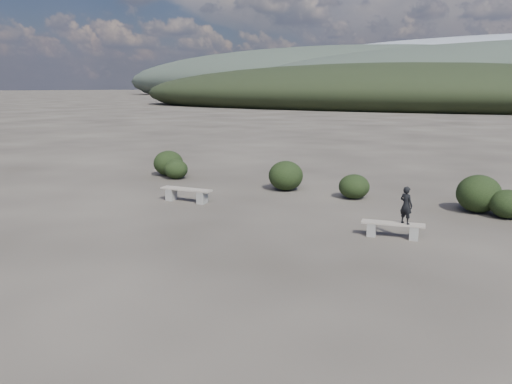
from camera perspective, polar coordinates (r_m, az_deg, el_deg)
The scene contains 10 objects.
ground at distance 12.29m, azimuth -11.46°, elevation -7.57°, with size 1200.00×1200.00×0.00m, color #2E2924.
bench_left at distance 18.07m, azimuth -7.95°, elevation -0.20°, with size 1.98×0.62×0.49m.
bench_right at distance 14.18m, azimuth 15.35°, elevation -4.04°, with size 1.72×0.71×0.42m.
seated_person at distance 14.00m, azimuth 16.78°, elevation -1.45°, with size 0.38×0.25×1.03m, color black.
shrub_a at distance 22.70m, azimuth -9.13°, elevation 2.59°, with size 1.06×1.06×0.87m, color black.
shrub_b at distance 19.91m, azimuth 3.42°, elevation 1.88°, with size 1.38×1.38×1.18m, color black.
shrub_c at distance 18.75m, azimuth 11.15°, elevation 0.62°, with size 1.13×1.13×0.91m, color black.
shrub_d at distance 17.91m, azimuth 24.11°, elevation -0.18°, with size 1.42×1.42×1.24m, color black.
shrub_e at distance 17.52m, azimuth 26.81°, elevation -1.23°, with size 1.09×1.09×0.91m, color black.
shrub_f at distance 23.62m, azimuth -9.98°, elevation 3.27°, with size 1.37×1.37×1.16m, color black.
Camera 1 is at (7.87, -8.53, 4.04)m, focal length 35.00 mm.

